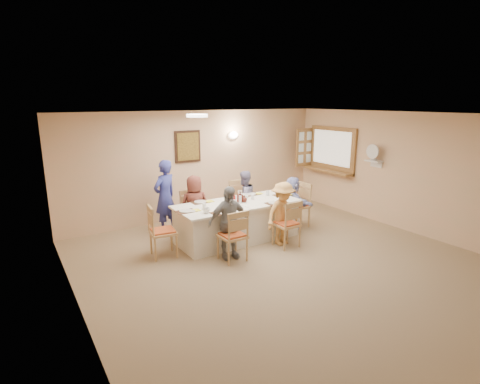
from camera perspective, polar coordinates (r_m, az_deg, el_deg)
ground at (r=6.41m, az=8.40°, el=-11.49°), size 7.00×7.00×0.00m
room_walls at (r=5.93m, az=8.91°, el=1.87°), size 7.00×7.00×7.00m
wall_picture at (r=8.64m, az=-7.96°, el=6.88°), size 0.62×0.05×0.72m
wall_sconce at (r=9.16m, az=-1.02°, el=8.66°), size 0.26×0.09×0.18m
ceiling_light at (r=6.51m, az=-6.57°, el=11.49°), size 0.36×0.36×0.05m
serving_hatch at (r=9.84m, az=13.88°, el=6.28°), size 0.06×1.50×1.15m
hatch_sill at (r=9.83m, az=13.22°, el=3.21°), size 0.30×1.50×0.05m
shutter_door at (r=10.20m, az=9.78°, el=6.74°), size 0.55×0.04×1.00m
fan_shelf at (r=8.92m, az=19.73°, el=4.47°), size 0.22×0.36×0.03m
desk_fan at (r=8.87m, az=19.69°, el=5.41°), size 0.30×0.30×0.28m
dining_table at (r=7.47m, az=-0.42°, el=-4.47°), size 2.47×1.04×0.76m
chair_back_left at (r=7.85m, az=-7.25°, el=-3.11°), size 0.45×0.45×0.91m
chair_back_right at (r=8.39m, az=0.17°, el=-1.62°), size 0.55×0.55×0.98m
chair_front_left at (r=6.50m, az=-1.19°, el=-6.52°), size 0.45×0.45×0.93m
chair_front_right at (r=7.16m, az=7.09°, el=-4.73°), size 0.44×0.44×0.92m
chair_left_end at (r=6.79m, az=-11.65°, el=-5.80°), size 0.52×0.52×0.96m
chair_right_end at (r=8.33m, az=8.68°, el=-1.94°), size 0.47×0.47×0.97m
diner_back_left at (r=7.69m, az=-6.91°, el=-2.09°), size 0.72×0.57×1.26m
diner_back_right at (r=8.26m, az=0.62°, el=-0.97°), size 0.72×0.62×1.23m
diner_front_left at (r=6.54m, az=-1.74°, el=-4.69°), size 0.82×0.46×1.30m
diner_front_right at (r=7.20m, az=6.52°, el=-3.30°), size 0.93×0.70×1.23m
diner_right_end at (r=8.22m, az=8.01°, el=-1.55°), size 1.09×0.47×1.13m
caregiver at (r=7.91m, az=-11.36°, el=-0.74°), size 0.83×0.78×1.55m
placemat_fl at (r=6.72m, az=-2.88°, el=-3.18°), size 0.37×0.27×0.01m
plate_fl at (r=6.71m, az=-2.88°, el=-3.10°), size 0.25×0.25×0.02m
napkin_fl at (r=6.76m, az=-1.34°, el=-2.99°), size 0.13×0.13×0.01m
placemat_fr at (r=7.36m, az=5.28°, el=-1.71°), size 0.35×0.26×0.01m
plate_fr at (r=7.35m, az=5.29°, el=-1.63°), size 0.25×0.25×0.02m
napkin_fr at (r=7.42m, az=6.62°, el=-1.54°), size 0.14×0.14×0.01m
placemat_bl at (r=7.43m, az=-6.07°, el=-1.56°), size 0.34×0.26×0.01m
plate_bl at (r=7.43m, az=-6.07°, el=-1.49°), size 0.24×0.24×0.01m
napkin_bl at (r=7.47m, az=-4.67°, el=-1.40°), size 0.15×0.15×0.01m
placemat_br at (r=8.01m, az=1.63°, el=-0.35°), size 0.38×0.28×0.01m
plate_br at (r=8.01m, az=1.63°, el=-0.28°), size 0.23×0.23×0.01m
napkin_br at (r=8.07m, az=2.89°, el=-0.21°), size 0.14×0.14×0.01m
placemat_le at (r=6.86m, az=-8.25°, el=-2.94°), size 0.35×0.26×0.01m
plate_le at (r=6.86m, az=-8.26°, el=-2.86°), size 0.24×0.24×0.02m
napkin_le at (r=6.89m, az=-6.72°, el=-2.76°), size 0.15×0.15×0.01m
placemat_re at (r=7.99m, az=6.41°, el=-0.48°), size 0.36×0.26×0.01m
plate_re at (r=7.98m, az=6.42°, el=-0.41°), size 0.23×0.23×0.01m
napkin_re at (r=8.06m, az=7.64°, el=-0.34°), size 0.14×0.14×0.01m
teacup_a at (r=6.72m, az=-5.15°, el=-2.82°), size 0.15×0.15×0.09m
teacup_b at (r=7.97m, az=-0.01°, el=-0.12°), size 0.16×0.16×0.09m
bowl_a at (r=7.06m, az=-0.97°, el=-2.09°), size 0.42×0.42×0.06m
bowl_b at (r=7.74m, az=0.51°, el=-0.64°), size 0.32×0.32×0.07m
condiment_ketchup at (r=7.31m, az=-0.94°, el=-0.94°), size 0.10×0.10×0.21m
condiment_brown at (r=7.39m, az=0.01°, el=-0.71°), size 0.10×0.10×0.22m
condiment_malt at (r=7.39m, az=0.67°, el=-1.03°), size 0.15×0.15×0.14m
drinking_glass at (r=7.31m, az=-1.63°, el=-1.32°), size 0.06×0.06×0.10m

